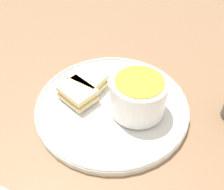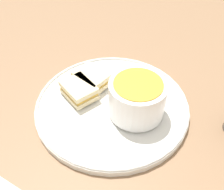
{
  "view_description": "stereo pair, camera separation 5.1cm",
  "coord_description": "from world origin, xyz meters",
  "px_view_note": "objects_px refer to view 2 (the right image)",
  "views": [
    {
      "loc": [
        0.29,
        0.23,
        0.39
      ],
      "look_at": [
        0.0,
        0.0,
        0.04
      ],
      "focal_mm": 42.0,
      "sensor_mm": 36.0,
      "label": 1
    },
    {
      "loc": [
        0.25,
        0.27,
        0.39
      ],
      "look_at": [
        0.0,
        0.0,
        0.04
      ],
      "focal_mm": 42.0,
      "sensor_mm": 36.0,
      "label": 2
    }
  ],
  "objects_px": {
    "spoon": "(127,79)",
    "sandwich_half_far": "(79,90)",
    "soup_bowl": "(137,98)",
    "sandwich_half_near": "(92,79)"
  },
  "relations": [
    {
      "from": "spoon",
      "to": "sandwich_half_far",
      "type": "relative_size",
      "value": 1.74
    },
    {
      "from": "spoon",
      "to": "sandwich_half_far",
      "type": "distance_m",
      "value": 0.11
    },
    {
      "from": "spoon",
      "to": "sandwich_half_near",
      "type": "xyz_separation_m",
      "value": [
        0.06,
        -0.05,
        0.01
      ]
    },
    {
      "from": "spoon",
      "to": "sandwich_half_near",
      "type": "relative_size",
      "value": 1.75
    },
    {
      "from": "soup_bowl",
      "to": "sandwich_half_far",
      "type": "height_order",
      "value": "soup_bowl"
    },
    {
      "from": "sandwich_half_near",
      "to": "sandwich_half_far",
      "type": "xyz_separation_m",
      "value": [
        0.04,
        0.01,
        0.0
      ]
    },
    {
      "from": "spoon",
      "to": "soup_bowl",
      "type": "bearing_deg",
      "value": 139.44
    },
    {
      "from": "sandwich_half_far",
      "to": "sandwich_half_near",
      "type": "bearing_deg",
      "value": -166.5
    },
    {
      "from": "soup_bowl",
      "to": "spoon",
      "type": "height_order",
      "value": "soup_bowl"
    },
    {
      "from": "soup_bowl",
      "to": "sandwich_half_far",
      "type": "distance_m",
      "value": 0.12
    }
  ]
}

